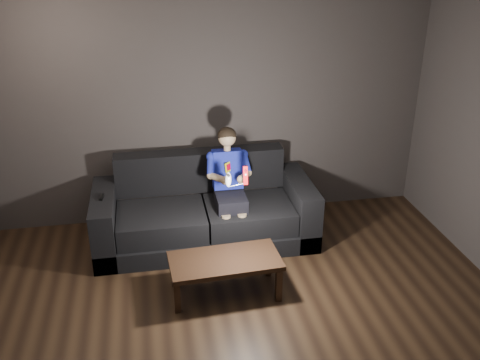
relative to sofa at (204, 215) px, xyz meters
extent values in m
plane|color=black|center=(0.19, -1.89, -0.30)|extent=(5.00, 5.00, 0.00)
cube|color=#403938|center=(0.19, 0.61, 1.05)|extent=(5.00, 0.04, 2.70)
cube|color=white|center=(0.19, -1.89, 2.40)|extent=(5.00, 5.00, 0.02)
cube|color=black|center=(0.00, -0.03, -0.20)|extent=(2.37, 1.02, 0.20)
cube|color=black|center=(-0.47, -0.14, 0.03)|extent=(0.93, 0.72, 0.25)
cube|color=black|center=(0.47, -0.14, 0.03)|extent=(0.93, 0.72, 0.25)
cube|color=black|center=(0.00, 0.36, 0.39)|extent=(1.90, 0.24, 0.46)
cube|color=black|center=(-1.07, -0.03, 0.02)|extent=(0.24, 1.02, 0.65)
cube|color=black|center=(1.07, -0.03, 0.02)|extent=(0.24, 1.02, 0.65)
cube|color=black|center=(0.27, -0.16, 0.23)|extent=(0.32, 0.40, 0.15)
cube|color=navy|center=(0.27, 0.05, 0.51)|extent=(0.32, 0.23, 0.44)
cube|color=#FCEF0E|center=(0.27, -0.04, 0.57)|extent=(0.10, 0.10, 0.11)
cube|color=red|center=(0.27, -0.05, 0.57)|extent=(0.06, 0.06, 0.07)
cylinder|color=tan|center=(0.27, 0.05, 0.75)|extent=(0.07, 0.07, 0.06)
sphere|color=tan|center=(0.27, 0.05, 0.87)|extent=(0.19, 0.19, 0.19)
ellipsoid|color=black|center=(0.27, 0.06, 0.90)|extent=(0.20, 0.20, 0.17)
cylinder|color=navy|center=(0.07, -0.02, 0.59)|extent=(0.08, 0.24, 0.20)
cylinder|color=navy|center=(0.46, -0.02, 0.59)|extent=(0.08, 0.24, 0.20)
cylinder|color=tan|center=(0.13, -0.19, 0.54)|extent=(0.15, 0.25, 0.11)
cylinder|color=tan|center=(0.42, -0.19, 0.54)|extent=(0.15, 0.25, 0.11)
sphere|color=tan|center=(0.19, -0.29, 0.53)|extent=(0.09, 0.09, 0.09)
sphere|color=tan|center=(0.36, -0.29, 0.53)|extent=(0.09, 0.09, 0.09)
cylinder|color=tan|center=(0.19, -0.37, 0.00)|extent=(0.09, 0.09, 0.36)
cylinder|color=tan|center=(0.35, -0.37, 0.00)|extent=(0.09, 0.09, 0.36)
cube|color=red|center=(0.36, -0.52, 0.68)|extent=(0.05, 0.07, 0.19)
cube|color=maroon|center=(0.36, -0.54, 0.73)|extent=(0.03, 0.01, 0.03)
cylinder|color=white|center=(0.36, -0.54, 0.67)|extent=(0.02, 0.01, 0.02)
ellipsoid|color=white|center=(0.19, -0.51, 0.64)|extent=(0.08, 0.10, 0.16)
cylinder|color=black|center=(0.19, -0.55, 0.70)|extent=(0.03, 0.01, 0.03)
cube|color=black|center=(-1.07, -0.09, 0.36)|extent=(0.05, 0.14, 0.03)
cube|color=black|center=(-1.07, -0.05, 0.37)|extent=(0.02, 0.02, 0.00)
cube|color=black|center=(0.07, -1.03, 0.05)|extent=(1.06, 0.57, 0.05)
cube|color=black|center=(-0.40, -1.24, -0.14)|extent=(0.06, 0.06, 0.33)
cube|color=black|center=(0.54, -1.24, -0.14)|extent=(0.06, 0.06, 0.33)
cube|color=black|center=(-0.40, -0.82, -0.14)|extent=(0.06, 0.06, 0.33)
cube|color=black|center=(0.54, -0.82, -0.14)|extent=(0.06, 0.06, 0.33)
camera|label=1|loc=(-0.54, -5.18, 2.81)|focal=40.00mm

